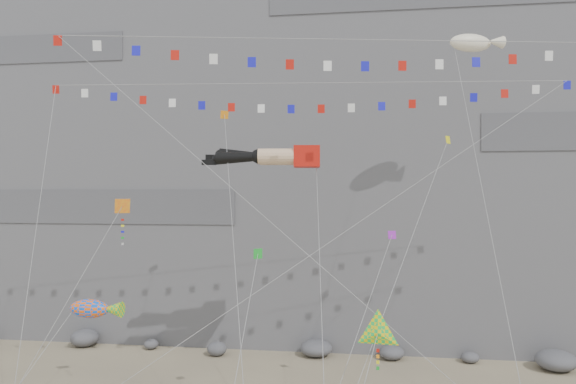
% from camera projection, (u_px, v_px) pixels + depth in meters
% --- Properties ---
extents(cliff, '(80.00, 28.00, 50.00)m').
position_uv_depth(cliff, '(330.00, 83.00, 60.10)').
color(cliff, slate).
rests_on(cliff, ground).
extents(talus_boulders, '(60.00, 3.00, 1.20)m').
position_uv_depth(talus_boulders, '(316.00, 349.00, 45.28)').
color(talus_boulders, '#5A5A5F').
rests_on(talus_boulders, ground).
extents(legs_kite, '(9.39, 16.89, 22.14)m').
position_uv_depth(legs_kite, '(275.00, 157.00, 36.14)').
color(legs_kite, red).
rests_on(legs_kite, ground).
extents(flag_banner_upper, '(32.82, 12.74, 26.74)m').
position_uv_depth(flag_banner_upper, '(306.00, 83.00, 36.14)').
color(flag_banner_upper, red).
rests_on(flag_banner_upper, ground).
extents(flag_banner_lower, '(30.62, 7.99, 24.58)m').
position_uv_depth(flag_banner_lower, '(347.00, 40.00, 30.83)').
color(flag_banner_lower, red).
rests_on(flag_banner_lower, ground).
extents(harlequin_kite, '(6.12, 6.38, 14.52)m').
position_uv_depth(harlequin_kite, '(122.00, 207.00, 31.82)').
color(harlequin_kite, red).
rests_on(harlequin_kite, ground).
extents(fish_windsock, '(5.58, 6.34, 9.59)m').
position_uv_depth(fish_windsock, '(89.00, 309.00, 31.09)').
color(fish_windsock, '#FF5B0D').
rests_on(fish_windsock, ground).
extents(delta_kite, '(3.39, 6.28, 9.27)m').
position_uv_depth(delta_kite, '(378.00, 334.00, 25.60)').
color(delta_kite, yellow).
rests_on(delta_kite, ground).
extents(blimp_windsock, '(4.18, 15.78, 27.46)m').
position_uv_depth(blimp_windsock, '(471.00, 44.00, 38.03)').
color(blimp_windsock, white).
rests_on(blimp_windsock, ground).
extents(small_kite_a, '(5.77, 15.44, 24.21)m').
position_uv_depth(small_kite_a, '(225.00, 119.00, 37.94)').
color(small_kite_a, orange).
rests_on(small_kite_a, ground).
extents(small_kite_b, '(4.95, 11.73, 16.01)m').
position_uv_depth(small_kite_b, '(391.00, 239.00, 33.45)').
color(small_kite_b, purple).
rests_on(small_kite_b, ground).
extents(small_kite_c, '(1.28, 10.89, 14.09)m').
position_uv_depth(small_kite_c, '(258.00, 256.00, 31.55)').
color(small_kite_c, green).
rests_on(small_kite_c, ground).
extents(small_kite_d, '(8.18, 16.20, 23.97)m').
position_uv_depth(small_kite_d, '(446.00, 146.00, 35.69)').
color(small_kite_d, yellow).
rests_on(small_kite_d, ground).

